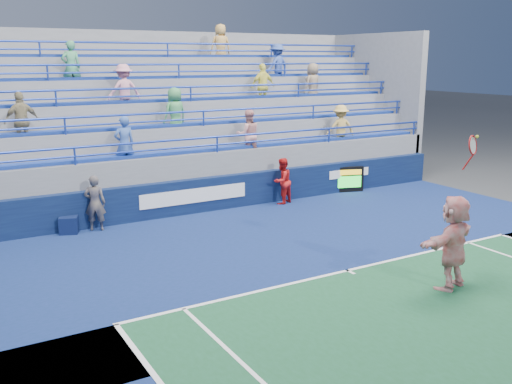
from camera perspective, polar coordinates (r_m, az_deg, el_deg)
ground at (r=13.48m, az=9.14°, el=-7.84°), size 120.00×120.00×0.00m
sponsor_wall at (r=18.57m, az=-3.54°, el=-0.06°), size 18.00×0.32×1.10m
bleacher_stand at (r=21.76m, az=-8.07°, el=4.46°), size 18.00×5.60×6.13m
serve_speed_board at (r=21.14m, az=8.94°, el=1.23°), size 1.35×0.54×0.95m
judge_chair at (r=16.88m, az=-18.21°, el=-3.01°), size 0.64×0.65×0.88m
tennis_player at (r=12.77m, az=19.12°, el=-4.76°), size 1.99×1.07×3.28m
line_judge at (r=16.76m, az=-15.80°, el=-1.09°), size 0.70×0.59×1.62m
ball_girl at (r=19.18m, az=2.62°, el=1.09°), size 0.92×0.82×1.57m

